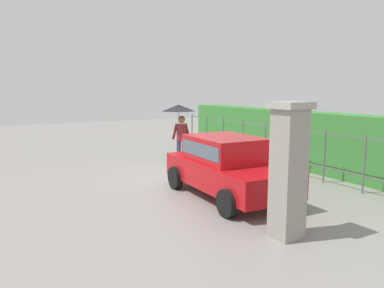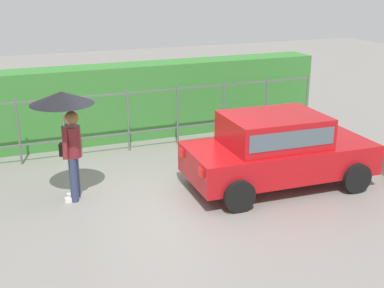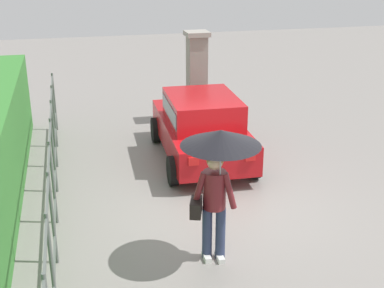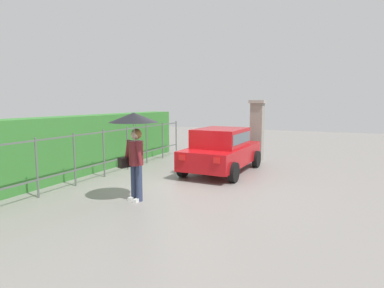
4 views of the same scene
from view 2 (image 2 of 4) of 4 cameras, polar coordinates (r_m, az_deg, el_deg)
name	(u,v)px [view 2 (image 2 of 4)]	position (r m, az deg, el deg)	size (l,w,h in m)	color
ground_plane	(162,201)	(9.60, -3.41, -6.42)	(40.00, 40.00, 0.00)	gray
car	(277,148)	(10.12, 9.53, -0.40)	(3.79, 1.97, 1.48)	#B71116
pedestrian	(65,116)	(9.33, -14.11, 3.06)	(1.14, 1.14, 2.11)	#2D3856
fence_section	(128,118)	(12.09, -7.21, 2.95)	(10.02, 0.05, 1.50)	#59605B
hedge_row	(117,103)	(13.07, -8.44, 4.65)	(10.97, 0.90, 1.90)	#387F33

